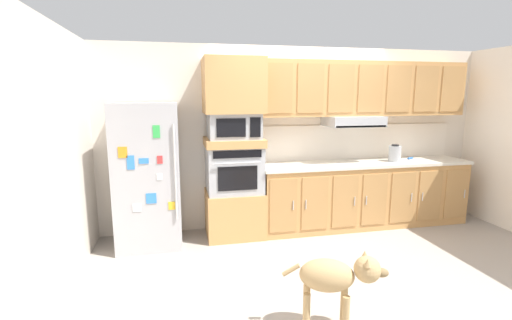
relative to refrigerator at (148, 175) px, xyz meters
The scene contains 16 objects.
ground_plane 2.34m from the refrigerator, 18.31° to the right, with size 9.60×9.60×0.00m, color #9E9389.
back_kitchen_wall 2.13m from the refrigerator, 11.84° to the left, with size 6.20×0.12×2.50m, color silver.
side_panel_left 1.07m from the refrigerator, 137.67° to the right, with size 0.12×7.10×2.50m, color silver.
refrigerator is the anchor object (origin of this frame).
oven_base_cabinet 1.22m from the refrigerator, ahead, with size 0.74×0.62×0.60m, color tan.
built_in_oven 1.08m from the refrigerator, ahead, with size 0.70×0.62×0.60m.
appliance_mid_shelf 1.14m from the refrigerator, ahead, with size 0.74×0.62×0.10m, color tan.
microwave 1.22m from the refrigerator, ahead, with size 0.64×0.54×0.32m.
appliance_upper_cabinet 1.52m from the refrigerator, ahead, with size 0.74×0.62×0.68m, color tan.
lower_cabinet_run 2.97m from the refrigerator, ahead, with size 2.99×0.63×0.88m.
countertop_slab 2.94m from the refrigerator, ahead, with size 3.03×0.64×0.04m, color silver.
backsplash_panel 2.97m from the refrigerator, ahead, with size 3.03×0.02×0.50m, color white.
upper_cabinet_with_hood 3.11m from the refrigerator, ahead, with size 2.99×0.48×0.88m.
screwdriver 3.70m from the refrigerator, ahead, with size 0.15×0.16×0.03m.
electric_kettle 3.37m from the refrigerator, ahead, with size 0.17×0.17×0.24m.
dog 2.62m from the refrigerator, 53.58° to the right, with size 0.78×0.40×0.65m.
Camera 1 is at (-1.68, -3.81, 1.84)m, focal length 25.37 mm.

